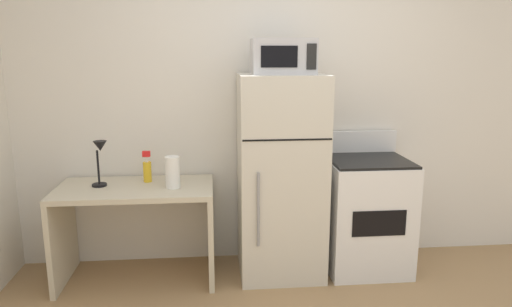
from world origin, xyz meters
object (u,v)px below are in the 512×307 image
at_px(spray_bottle, 147,170).
at_px(refrigerator, 281,177).
at_px(paper_towel_roll, 173,172).
at_px(microwave, 283,56).
at_px(oven_range, 366,213).
at_px(desk, 137,214).
at_px(desk_lamp, 100,156).

xyz_separation_m(spray_bottle, refrigerator, (1.04, -0.11, -0.05)).
xyz_separation_m(paper_towel_roll, microwave, (0.83, 0.05, 0.85)).
bearing_deg(oven_range, desk, -179.45).
bearing_deg(microwave, desk, 179.64).
relative_size(paper_towel_roll, oven_range, 0.22).
height_order(desk, microwave, microwave).
xyz_separation_m(paper_towel_roll, oven_range, (1.54, 0.07, -0.40)).
distance_m(desk_lamp, microwave, 1.56).
height_order(paper_towel_roll, oven_range, oven_range).
bearing_deg(microwave, desk_lamp, 178.73).
relative_size(refrigerator, microwave, 3.46).
bearing_deg(paper_towel_roll, microwave, 3.41).
distance_m(paper_towel_roll, microwave, 1.19).
relative_size(desk, paper_towel_roll, 4.92).
bearing_deg(oven_range, paper_towel_roll, -177.24).
xyz_separation_m(desk_lamp, microwave, (1.37, -0.03, 0.73)).
bearing_deg(desk, refrigerator, 0.72).
xyz_separation_m(desk_lamp, refrigerator, (1.37, -0.01, -0.20)).
xyz_separation_m(desk, oven_range, (1.83, 0.02, -0.06)).
xyz_separation_m(desk_lamp, spray_bottle, (0.33, 0.10, -0.14)).
bearing_deg(paper_towel_roll, refrigerator, 4.86).
height_order(desk_lamp, refrigerator, refrigerator).
bearing_deg(desk, paper_towel_roll, -10.92).
xyz_separation_m(desk_lamp, paper_towel_roll, (0.54, -0.08, -0.12)).
bearing_deg(spray_bottle, oven_range, -3.55).
distance_m(spray_bottle, refrigerator, 1.05).
height_order(desk, paper_towel_roll, paper_towel_roll).
xyz_separation_m(spray_bottle, oven_range, (1.75, -0.11, -0.38)).
distance_m(desk_lamp, spray_bottle, 0.37).
relative_size(desk_lamp, paper_towel_roll, 1.47).
relative_size(spray_bottle, microwave, 0.54).
xyz_separation_m(desk, spray_bottle, (0.08, 0.13, 0.32)).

